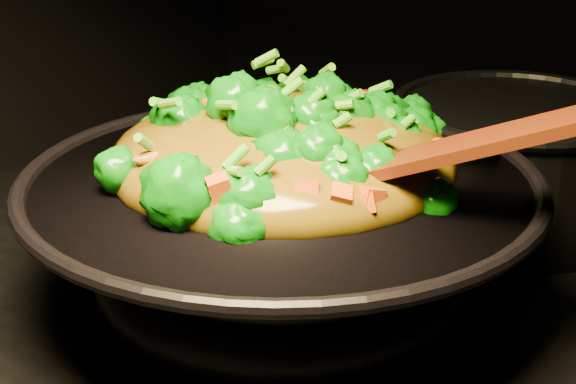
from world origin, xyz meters
The scene contains 4 objects.
wok centered at (-0.11, 0.02, 0.96)m, with size 0.45×0.45×0.13m, color black, non-canonical shape.
stir_fry centered at (-0.13, 0.05, 1.08)m, with size 0.32×0.32×0.11m, color #0A6607, non-canonical shape.
spatula centered at (0.05, 0.05, 1.08)m, with size 0.35×0.05×0.01m, color #381204.
back_pot centered at (-0.03, 0.32, 0.97)m, with size 0.25×0.25×0.14m, color black.
Camera 1 is at (0.33, -0.53, 1.31)m, focal length 55.00 mm.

